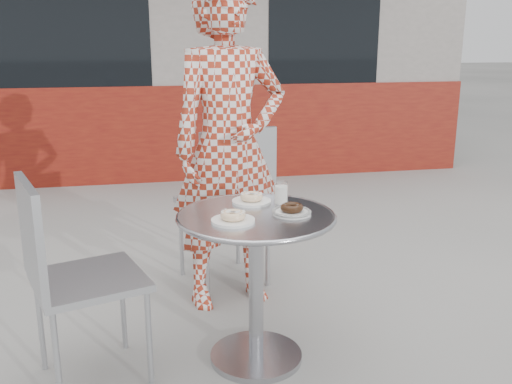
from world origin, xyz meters
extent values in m
plane|color=gray|center=(0.00, 0.00, 0.00)|extent=(60.00, 60.00, 0.00)
cube|color=gray|center=(0.00, 5.60, 1.50)|extent=(6.00, 4.00, 3.00)
cube|color=maroon|center=(0.00, 3.68, 0.50)|extent=(6.02, 0.20, 1.00)
cube|color=black|center=(-1.20, 3.61, 1.70)|extent=(1.60, 0.04, 1.40)
cube|color=black|center=(1.40, 3.61, 1.70)|extent=(1.20, 0.04, 1.40)
cylinder|color=#B4B4B9|center=(-0.05, 0.03, 0.01)|extent=(0.43, 0.43, 0.03)
cylinder|color=#B4B4B9|center=(-0.05, 0.03, 0.36)|extent=(0.07, 0.07, 0.69)
cylinder|color=#B4B4B9|center=(-0.05, 0.03, 0.71)|extent=(0.69, 0.69, 0.02)
torus|color=#B4B4B9|center=(-0.05, 0.03, 0.71)|extent=(0.71, 0.71, 0.02)
cube|color=#ADAFB5|center=(-0.06, 0.97, 0.50)|extent=(0.58, 0.58, 0.03)
cube|color=#ADAFB5|center=(0.00, 0.75, 0.75)|extent=(0.46, 0.17, 0.47)
cube|color=#ADAFB5|center=(-0.78, 0.02, 0.47)|extent=(0.56, 0.56, 0.03)
cube|color=#ADAFB5|center=(-0.98, -0.05, 0.71)|extent=(0.17, 0.43, 0.44)
imported|color=maroon|center=(-0.06, 0.70, 0.89)|extent=(0.72, 0.55, 1.79)
cylinder|color=white|center=(-0.03, 0.21, 0.72)|extent=(0.18, 0.18, 0.01)
torus|color=tan|center=(-0.03, 0.21, 0.75)|extent=(0.11, 0.11, 0.03)
cylinder|color=white|center=(-0.16, -0.06, 0.72)|extent=(0.19, 0.19, 0.01)
torus|color=tan|center=(-0.16, -0.06, 0.75)|extent=(0.11, 0.11, 0.04)
cylinder|color=white|center=(0.11, 0.01, 0.72)|extent=(0.17, 0.17, 0.01)
torus|color=black|center=(0.11, 0.01, 0.75)|extent=(0.10, 0.10, 0.03)
torus|color=black|center=(0.11, 0.01, 0.73)|extent=(0.18, 0.18, 0.02)
cylinder|color=white|center=(0.10, 0.18, 0.76)|extent=(0.06, 0.06, 0.09)
cylinder|color=white|center=(0.10, 0.18, 0.77)|extent=(0.06, 0.06, 0.10)
camera|label=1|loc=(-0.52, -2.33, 1.47)|focal=40.00mm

